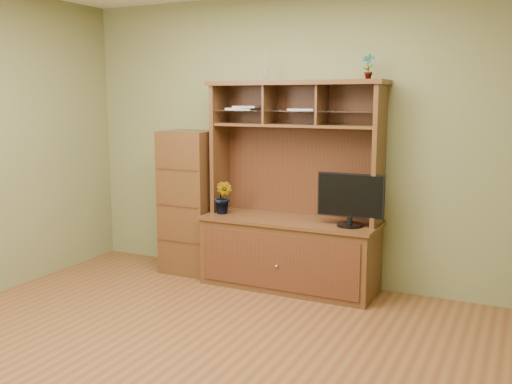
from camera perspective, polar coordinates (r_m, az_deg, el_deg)
The scene contains 8 objects.
room at distance 3.68m, azimuth -7.87°, elevation 3.11°, with size 4.54×4.04×2.74m.
media_hutch at distance 5.29m, azimuth 3.48°, elevation -4.00°, with size 1.66×0.61×1.90m.
monitor at distance 4.95m, azimuth 9.42°, elevation -0.66°, with size 0.58×0.22×0.46m.
orchid_plant at distance 5.44m, azimuth -3.27°, elevation -0.53°, with size 0.18×0.14×0.32m, color #24511B.
top_plant at distance 5.02m, azimuth 11.14°, elevation 12.22°, with size 0.12×0.08×0.22m, color #3F6E26.
reed_diffuser at distance 5.35m, azimuth 0.97°, elevation 12.10°, with size 0.05×0.05×0.25m.
magazines at distance 5.36m, azimuth 0.61°, elevation 8.35°, with size 0.90×0.23×0.04m.
side_cabinet at distance 5.77m, azimuth -6.57°, elevation -0.99°, with size 0.51×0.46×1.43m.
Camera 1 is at (2.03, -3.04, 1.74)m, focal length 40.00 mm.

